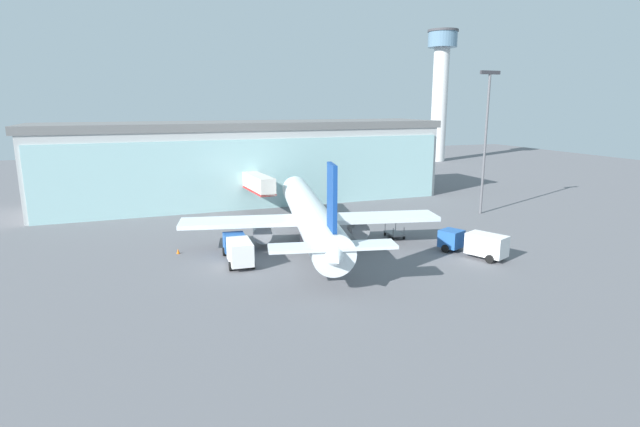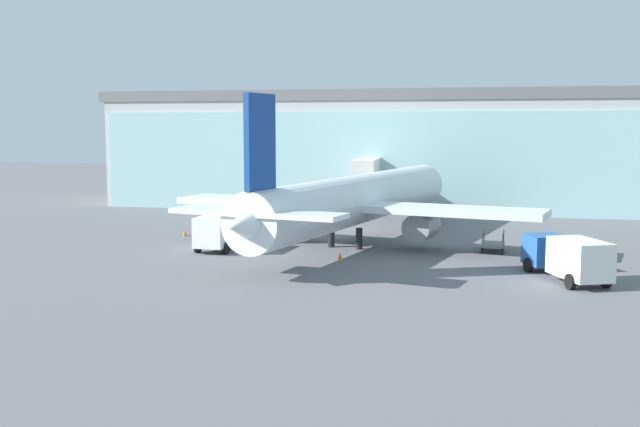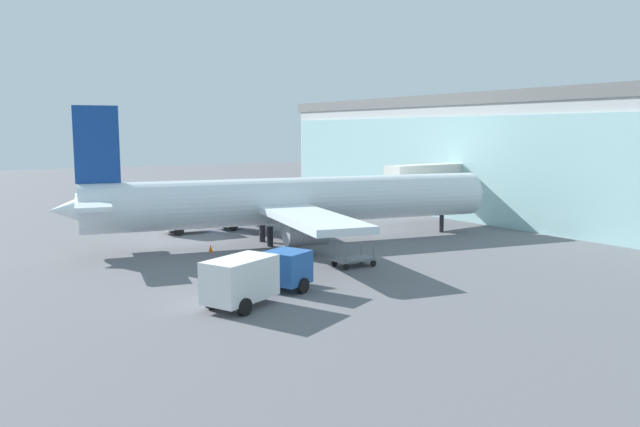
{
  "view_description": "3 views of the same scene",
  "coord_description": "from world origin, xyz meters",
  "px_view_note": "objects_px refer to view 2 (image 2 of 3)",
  "views": [
    {
      "loc": [
        -17.16,
        -46.45,
        16.0
      ],
      "look_at": [
        2.21,
        6.12,
        3.64
      ],
      "focal_mm": 28.0,
      "sensor_mm": 36.0,
      "label": 1
    },
    {
      "loc": [
        11.72,
        -50.34,
        9.16
      ],
      "look_at": [
        -1.53,
        6.22,
        2.41
      ],
      "focal_mm": 42.0,
      "sensor_mm": 36.0,
      "label": 2
    },
    {
      "loc": [
        45.74,
        -19.18,
        9.24
      ],
      "look_at": [
        2.09,
        9.15,
        2.36
      ],
      "focal_mm": 35.0,
      "sensor_mm": 36.0,
      "label": 3
    }
  ],
  "objects_px": {
    "airplane": "(356,200)",
    "catering_truck": "(224,229)",
    "jet_bridge": "(368,172)",
    "safety_cone_wingtip": "(185,233)",
    "safety_cone_nose": "(340,256)",
    "fuel_truck": "(568,256)",
    "baggage_cart": "(493,245)"
  },
  "relations": [
    {
      "from": "safety_cone_nose",
      "to": "safety_cone_wingtip",
      "type": "distance_m",
      "value": 17.29
    },
    {
      "from": "baggage_cart",
      "to": "safety_cone_nose",
      "type": "height_order",
      "value": "baggage_cart"
    },
    {
      "from": "jet_bridge",
      "to": "catering_truck",
      "type": "relative_size",
      "value": 1.86
    },
    {
      "from": "fuel_truck",
      "to": "airplane",
      "type": "bearing_deg",
      "value": 29.98
    },
    {
      "from": "airplane",
      "to": "catering_truck",
      "type": "distance_m",
      "value": 10.41
    },
    {
      "from": "fuel_truck",
      "to": "safety_cone_wingtip",
      "type": "xyz_separation_m",
      "value": [
        -29.75,
        11.93,
        -1.19
      ]
    },
    {
      "from": "jet_bridge",
      "to": "airplane",
      "type": "bearing_deg",
      "value": -177.44
    },
    {
      "from": "jet_bridge",
      "to": "airplane",
      "type": "xyz_separation_m",
      "value": [
        2.21,
        -19.14,
        -1.11
      ]
    },
    {
      "from": "baggage_cart",
      "to": "safety_cone_wingtip",
      "type": "distance_m",
      "value": 25.48
    },
    {
      "from": "catering_truck",
      "to": "safety_cone_nose",
      "type": "relative_size",
      "value": 13.45
    },
    {
      "from": "catering_truck",
      "to": "safety_cone_nose",
      "type": "bearing_deg",
      "value": -104.8
    },
    {
      "from": "jet_bridge",
      "to": "baggage_cart",
      "type": "bearing_deg",
      "value": -151.83
    },
    {
      "from": "catering_truck",
      "to": "safety_cone_wingtip",
      "type": "relative_size",
      "value": 13.45
    },
    {
      "from": "baggage_cart",
      "to": "safety_cone_wingtip",
      "type": "height_order",
      "value": "baggage_cart"
    },
    {
      "from": "airplane",
      "to": "safety_cone_wingtip",
      "type": "relative_size",
      "value": 68.34
    },
    {
      "from": "fuel_truck",
      "to": "baggage_cart",
      "type": "bearing_deg",
      "value": 0.11
    },
    {
      "from": "safety_cone_nose",
      "to": "fuel_truck",
      "type": "bearing_deg",
      "value": -13.62
    },
    {
      "from": "jet_bridge",
      "to": "safety_cone_nose",
      "type": "xyz_separation_m",
      "value": [
        2.47,
        -26.4,
        -4.29
      ]
    },
    {
      "from": "jet_bridge",
      "to": "safety_cone_wingtip",
      "type": "xyz_separation_m",
      "value": [
        -12.66,
        -18.01,
        -4.29
      ]
    },
    {
      "from": "fuel_truck",
      "to": "safety_cone_wingtip",
      "type": "relative_size",
      "value": 13.75
    },
    {
      "from": "jet_bridge",
      "to": "baggage_cart",
      "type": "height_order",
      "value": "jet_bridge"
    },
    {
      "from": "airplane",
      "to": "baggage_cart",
      "type": "relative_size",
      "value": 13.16
    },
    {
      "from": "airplane",
      "to": "catering_truck",
      "type": "bearing_deg",
      "value": 126.44
    },
    {
      "from": "jet_bridge",
      "to": "safety_cone_nose",
      "type": "distance_m",
      "value": 26.86
    },
    {
      "from": "baggage_cart",
      "to": "safety_cone_nose",
      "type": "xyz_separation_m",
      "value": [
        -10.26,
        -6.18,
        -0.23
      ]
    },
    {
      "from": "airplane",
      "to": "safety_cone_wingtip",
      "type": "bearing_deg",
      "value": 97.55
    },
    {
      "from": "airplane",
      "to": "safety_cone_nose",
      "type": "relative_size",
      "value": 68.34
    },
    {
      "from": "fuel_truck",
      "to": "jet_bridge",
      "type": "bearing_deg",
      "value": 5.68
    },
    {
      "from": "fuel_truck",
      "to": "baggage_cart",
      "type": "xyz_separation_m",
      "value": [
        -4.36,
        9.73,
        -0.97
      ]
    },
    {
      "from": "catering_truck",
      "to": "jet_bridge",
      "type": "bearing_deg",
      "value": -14.14
    },
    {
      "from": "airplane",
      "to": "safety_cone_wingtip",
      "type": "height_order",
      "value": "airplane"
    },
    {
      "from": "airplane",
      "to": "catering_truck",
      "type": "xyz_separation_m",
      "value": [
        -9.29,
        -4.25,
        -1.99
      ]
    }
  ]
}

